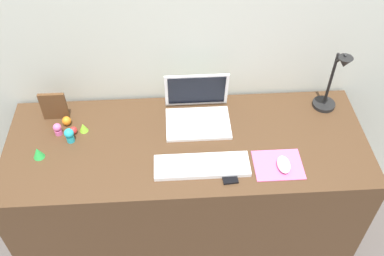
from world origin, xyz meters
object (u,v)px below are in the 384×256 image
object	(u,v)px
cell_phone	(228,172)
toy_figurine_lime	(83,127)
toy_figurine_pink	(58,129)
toy_figurine_cyan	(69,135)
toy_figurine_green	(38,153)
mouse	(284,164)
keyboard	(202,166)
toy_figurine_orange	(67,121)
toy_figurine_red	(74,130)
desk_lamp	(333,84)
picture_frame	(54,106)
laptop	(197,109)

from	to	relation	value
cell_phone	toy_figurine_lime	world-z (taller)	toy_figurine_lime
cell_phone	toy_figurine_lime	size ratio (longest dim) A/B	2.84
toy_figurine_pink	toy_figurine_lime	world-z (taller)	toy_figurine_pink
toy_figurine_cyan	toy_figurine_green	bearing A→B (deg)	-145.16
mouse	keyboard	bearing A→B (deg)	176.22
keyboard	cell_phone	size ratio (longest dim) A/B	3.20
mouse	toy_figurine_orange	bearing A→B (deg)	161.58
toy_figurine_pink	toy_figurine_red	distance (m)	0.07
toy_figurine_orange	toy_figurine_green	xyz separation A→B (m)	(-0.10, -0.20, 0.00)
cell_phone	toy_figurine_orange	xyz separation A→B (m)	(-0.72, 0.33, 0.02)
toy_figurine_lime	mouse	bearing A→B (deg)	-17.30
toy_figurine_orange	keyboard	bearing A→B (deg)	-25.87
desk_lamp	toy_figurine_pink	xyz separation A→B (m)	(-1.27, -0.08, -0.14)
picture_frame	toy_figurine_red	xyz separation A→B (m)	(0.09, -0.11, -0.06)
toy_figurine_cyan	toy_figurine_lime	bearing A→B (deg)	49.72
mouse	picture_frame	distance (m)	1.08
toy_figurine_green	toy_figurine_orange	bearing A→B (deg)	63.94
toy_figurine_lime	toy_figurine_red	bearing A→B (deg)	-163.97
keyboard	desk_lamp	distance (m)	0.72
toy_figurine_cyan	toy_figurine_red	world-z (taller)	toy_figurine_cyan
keyboard	toy_figurine_cyan	world-z (taller)	toy_figurine_cyan
toy_figurine_orange	toy_figurine_green	bearing A→B (deg)	-116.06
laptop	cell_phone	size ratio (longest dim) A/B	2.34
cell_phone	toy_figurine_green	size ratio (longest dim) A/B	2.34
mouse	toy_figurine_pink	xyz separation A→B (m)	(-0.99, 0.26, 0.01)
toy_figurine_cyan	desk_lamp	bearing A→B (deg)	6.11
mouse	toy_figurine_orange	size ratio (longest dim) A/B	2.08
laptop	toy_figurine_lime	xyz separation A→B (m)	(-0.53, -0.06, -0.03)
toy_figurine_red	laptop	bearing A→B (deg)	7.20
picture_frame	toy_figurine_orange	world-z (taller)	picture_frame
toy_figurine_pink	toy_figurine_lime	bearing A→B (deg)	6.04
picture_frame	toy_figurine_lime	distance (m)	0.18
cell_phone	toy_figurine_red	xyz separation A→B (m)	(-0.68, 0.27, 0.01)
laptop	toy_figurine_pink	bearing A→B (deg)	-173.61
keyboard	toy_figurine_red	distance (m)	0.62
picture_frame	toy_figurine_cyan	distance (m)	0.18
picture_frame	mouse	bearing A→B (deg)	-19.93
picture_frame	toy_figurine_pink	size ratio (longest dim) A/B	2.47
keyboard	toy_figurine_cyan	bearing A→B (deg)	161.96
mouse	picture_frame	bearing A→B (deg)	160.07
toy_figurine_orange	toy_figurine_pink	size ratio (longest dim) A/B	0.76
keyboard	toy_figurine_pink	bearing A→B (deg)	159.64
toy_figurine_pink	toy_figurine_cyan	world-z (taller)	toy_figurine_cyan
mouse	toy_figurine_red	xyz separation A→B (m)	(-0.92, 0.26, -0.00)
laptop	cell_phone	distance (m)	0.37
picture_frame	toy_figurine_pink	world-z (taller)	picture_frame
keyboard	toy_figurine_orange	size ratio (longest dim) A/B	8.87
cell_phone	mouse	bearing A→B (deg)	-1.83
laptop	toy_figurine_green	world-z (taller)	laptop
cell_phone	laptop	bearing A→B (deg)	102.59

